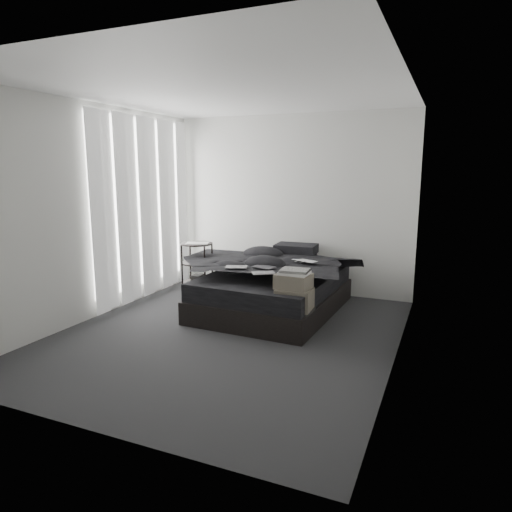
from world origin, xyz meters
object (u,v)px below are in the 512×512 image
at_px(bed, 273,300).
at_px(side_stand, 198,272).
at_px(laptop, 302,256).
at_px(box_lower, 294,322).

relative_size(bed, side_stand, 2.56).
relative_size(laptop, box_lower, 0.80).
xyz_separation_m(bed, side_stand, (-1.17, 0.07, 0.26)).
height_order(bed, laptop, laptop).
distance_m(bed, box_lower, 0.92).
height_order(side_stand, box_lower, side_stand).
xyz_separation_m(bed, box_lower, (0.53, -0.74, 0.01)).
distance_m(laptop, box_lower, 0.99).
xyz_separation_m(laptop, box_lower, (0.15, -0.78, -0.59)).
bearing_deg(laptop, box_lower, -58.29).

